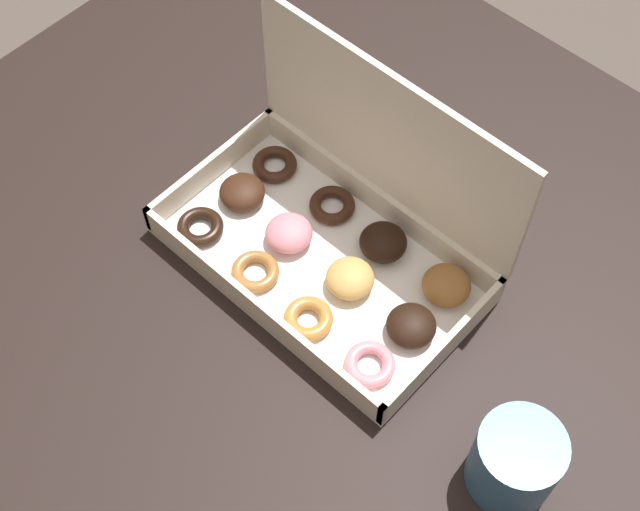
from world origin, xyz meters
TOP-DOWN VIEW (x-y plane):
  - ground_plane at (0.00, 0.00)m, footprint 8.00×8.00m
  - dining_table at (0.00, 0.00)m, footprint 1.27×0.99m
  - donut_box at (-0.05, 0.01)m, footprint 0.39×0.23m
  - coffee_mug at (0.27, -0.08)m, footprint 0.09×0.09m

SIDE VIEW (x-z plane):
  - ground_plane at x=0.00m, z-range 0.00..0.00m
  - dining_table at x=0.00m, z-range 0.27..0.99m
  - donut_box at x=-0.05m, z-range 0.64..0.88m
  - coffee_mug at x=0.27m, z-range 0.71..0.81m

